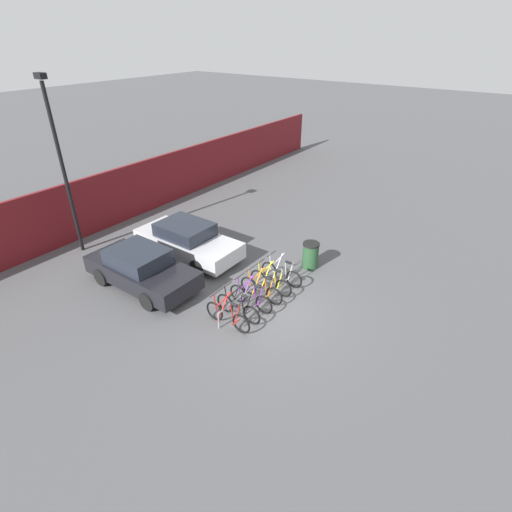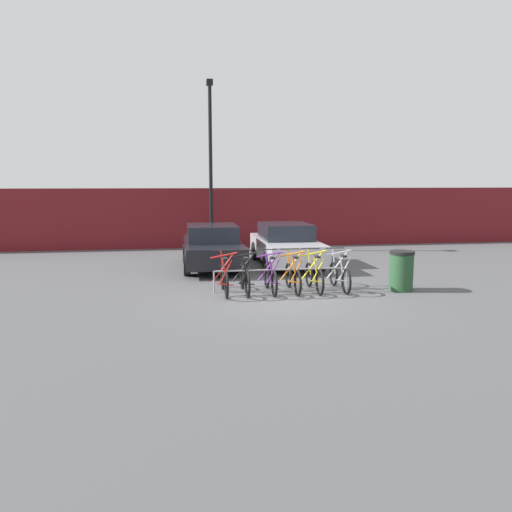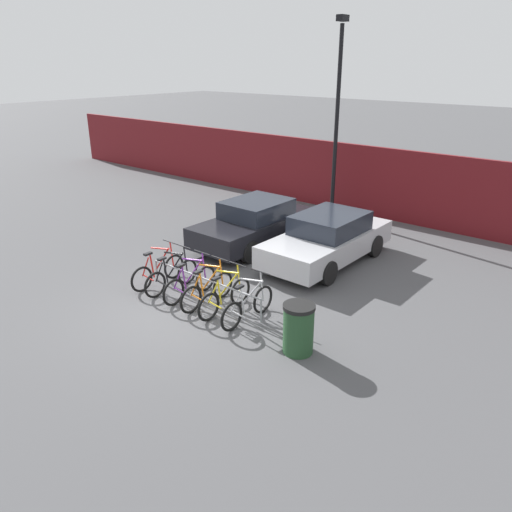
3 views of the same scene
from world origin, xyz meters
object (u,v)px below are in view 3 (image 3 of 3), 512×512
at_px(bicycle_purple, 190,283).
at_px(bicycle_yellow, 225,297).
at_px(bicycle_black, 172,276).
at_px(car_silver, 328,239).
at_px(lamp_post, 337,112).
at_px(bicycle_silver, 248,306).
at_px(car_black, 255,223).
at_px(bike_rack, 204,281).
at_px(bicycle_red, 158,271).
at_px(trash_bin, 298,328).
at_px(bicycle_orange, 207,290).

xyz_separation_m(bicycle_purple, bicycle_yellow, (1.15, 0.00, 0.00)).
bearing_deg(bicycle_black, car_silver, 64.37).
xyz_separation_m(car_silver, lamp_post, (-2.24, 3.90, 3.02)).
xyz_separation_m(bicycle_yellow, lamp_post, (-2.10, 7.97, 3.33)).
bearing_deg(bicycle_silver, car_black, 130.79).
xyz_separation_m(bike_rack, car_black, (-1.53, 3.72, 0.21)).
height_order(bicycle_silver, car_black, car_black).
distance_m(bicycle_red, trash_bin, 4.56).
height_order(car_silver, trash_bin, car_silver).
xyz_separation_m(bicycle_silver, car_silver, (-0.54, 4.08, 0.31)).
height_order(bicycle_red, car_silver, car_silver).
distance_m(bicycle_orange, car_black, 4.27).
height_order(lamp_post, trash_bin, lamp_post).
relative_size(bicycle_black, car_black, 0.40).
relative_size(bicycle_red, bicycle_black, 1.00).
height_order(car_black, trash_bin, car_black).
bearing_deg(bicycle_orange, bicycle_black, 176.19).
height_order(bicycle_orange, lamp_post, lamp_post).
bearing_deg(bicycle_orange, bicycle_red, 176.19).
xyz_separation_m(bicycle_purple, bicycle_orange, (0.59, 0.00, 0.00)).
bearing_deg(car_black, bicycle_orange, -65.25).
bearing_deg(car_black, car_silver, 4.83).
bearing_deg(lamp_post, bicycle_purple, -83.15).
height_order(bike_rack, car_black, car_black).
bearing_deg(bicycle_yellow, trash_bin, -10.28).
xyz_separation_m(bike_rack, bicycle_purple, (-0.33, -0.15, -0.11)).
distance_m(bicycle_purple, bicycle_silver, 1.83).
bearing_deg(bicycle_yellow, bicycle_purple, 177.41).
distance_m(bicycle_orange, bicycle_silver, 1.24).
bearing_deg(trash_bin, bicycle_red, 176.21).
height_order(bicycle_orange, bicycle_yellow, same).
relative_size(bicycle_red, bicycle_orange, 1.00).
height_order(bike_rack, bicycle_orange, bicycle_orange).
relative_size(bicycle_purple, lamp_post, 0.26).
bearing_deg(bike_rack, bicycle_purple, -155.67).
bearing_deg(bicycle_black, lamp_post, 92.00).
xyz_separation_m(bicycle_yellow, car_silver, (0.14, 4.08, 0.31)).
relative_size(bicycle_black, bicycle_yellow, 1.00).
height_order(bicycle_black, bicycle_purple, same).
distance_m(bike_rack, lamp_post, 8.56).
relative_size(car_black, trash_bin, 4.10).
bearing_deg(bicycle_orange, bicycle_purple, 176.19).
relative_size(bicycle_purple, bicycle_yellow, 1.00).
xyz_separation_m(bicycle_purple, trash_bin, (3.38, -0.30, 0.14)).
bearing_deg(bicycle_orange, bicycle_yellow, -3.81).
distance_m(bicycle_orange, car_silver, 4.15).
distance_m(car_silver, trash_bin, 4.86).
distance_m(bicycle_purple, car_silver, 4.29).
xyz_separation_m(car_black, car_silver, (2.48, 0.21, 0.00)).
xyz_separation_m(car_silver, trash_bin, (2.09, -4.38, -0.17)).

